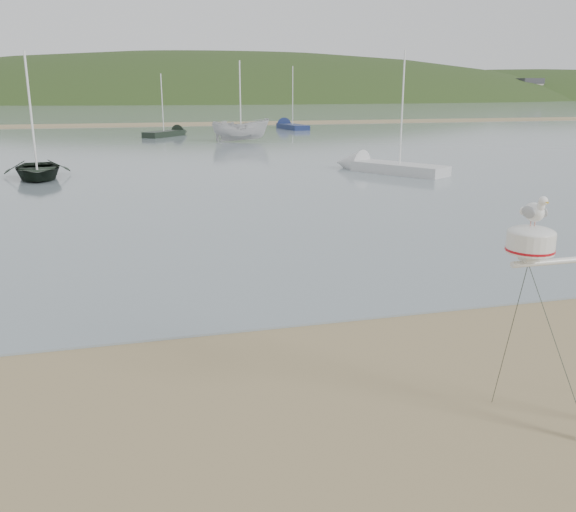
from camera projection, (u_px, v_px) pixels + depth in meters
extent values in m
plane|color=olive|center=(130.00, 489.00, 6.57)|extent=(560.00, 560.00, 0.00)
cube|color=slate|center=(120.00, 109.00, 129.55)|extent=(560.00, 256.00, 0.04)
cube|color=olive|center=(121.00, 125.00, 71.77)|extent=(560.00, 7.00, 0.07)
ellipsoid|color=#203214|center=(228.00, 157.00, 241.29)|extent=(400.00, 180.00, 80.00)
ellipsoid|color=#203214|center=(535.00, 134.00, 274.35)|extent=(300.00, 135.00, 56.00)
cube|color=beige|center=(85.00, 90.00, 185.63)|extent=(8.40, 6.30, 8.00)
cube|color=beige|center=(172.00, 90.00, 192.10)|extent=(8.40, 6.30, 8.00)
cube|color=beige|center=(252.00, 90.00, 198.56)|extent=(8.40, 6.30, 8.00)
cube|color=beige|center=(328.00, 90.00, 205.03)|extent=(8.40, 6.30, 8.00)
cube|color=beige|center=(399.00, 90.00, 211.49)|extent=(8.40, 6.30, 8.00)
cube|color=beige|center=(466.00, 89.00, 217.96)|extent=(8.40, 6.30, 8.00)
cube|color=beige|center=(529.00, 89.00, 224.43)|extent=(8.40, 6.30, 8.00)
cylinder|color=silver|center=(564.00, 261.00, 6.72)|extent=(1.32, 0.07, 0.07)
cube|color=silver|center=(529.00, 257.00, 6.59)|extent=(0.16, 0.16, 0.09)
cylinder|color=silver|center=(531.00, 243.00, 6.55)|extent=(0.51, 0.51, 0.22)
cylinder|color=#B10C16|center=(530.00, 250.00, 6.57)|extent=(0.52, 0.52, 0.03)
ellipsoid|color=silver|center=(532.00, 233.00, 6.52)|extent=(0.51, 0.51, 0.14)
cylinder|color=tan|center=(531.00, 223.00, 6.49)|extent=(0.01, 0.01, 0.07)
cylinder|color=tan|center=(535.00, 223.00, 6.50)|extent=(0.01, 0.01, 0.07)
ellipsoid|color=white|center=(534.00, 212.00, 6.46)|extent=(0.17, 0.27, 0.20)
ellipsoid|color=#9A9DA2|center=(528.00, 212.00, 6.43)|extent=(0.05, 0.22, 0.13)
ellipsoid|color=#9A9DA2|center=(541.00, 211.00, 6.47)|extent=(0.05, 0.22, 0.13)
cone|color=white|center=(525.00, 211.00, 6.60)|extent=(0.09, 0.08, 0.09)
ellipsoid|color=white|center=(541.00, 206.00, 6.34)|extent=(0.08, 0.08, 0.12)
sphere|color=white|center=(543.00, 201.00, 6.30)|extent=(0.10, 0.10, 0.10)
cone|color=gold|center=(546.00, 202.00, 6.26)|extent=(0.02, 0.05, 0.02)
imported|color=black|center=(33.00, 132.00, 28.41)|extent=(3.18, 1.25, 4.34)
imported|color=silver|center=(241.00, 112.00, 48.92)|extent=(1.87, 1.82, 4.70)
cube|color=silver|center=(399.00, 168.00, 30.75)|extent=(3.99, 5.01, 0.50)
cone|color=silver|center=(349.00, 164.00, 32.81)|extent=(2.26, 2.31, 1.58)
cylinder|color=silver|center=(402.00, 108.00, 29.97)|extent=(0.08, 0.08, 5.43)
cube|color=#15204A|center=(293.00, 127.00, 64.80)|extent=(2.35, 5.55, 0.50)
cone|color=#15204A|center=(281.00, 125.00, 67.89)|extent=(1.93, 2.08, 1.72)
cylinder|color=silver|center=(293.00, 96.00, 63.95)|extent=(0.08, 0.08, 5.92)
cube|color=black|center=(164.00, 134.00, 54.55)|extent=(3.99, 4.34, 0.50)
cone|color=black|center=(182.00, 132.00, 57.05)|extent=(2.11, 2.12, 1.43)
cylinder|color=silver|center=(162.00, 103.00, 53.83)|extent=(0.08, 0.08, 4.93)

